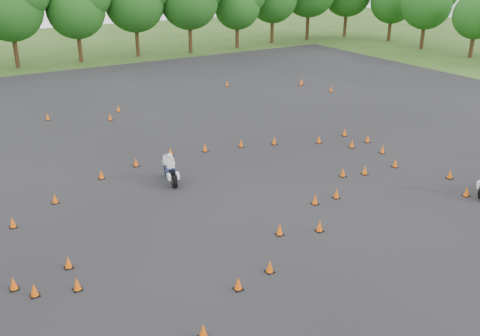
% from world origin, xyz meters
% --- Properties ---
extents(ground, '(140.00, 140.00, 0.00)m').
position_xyz_m(ground, '(0.00, 0.00, 0.00)').
color(ground, '#2D5119').
rests_on(ground, ground).
extents(asphalt_pad, '(62.00, 62.00, 0.00)m').
position_xyz_m(asphalt_pad, '(0.00, 6.00, 0.01)').
color(asphalt_pad, black).
rests_on(asphalt_pad, ground).
extents(treeline, '(86.72, 32.39, 11.02)m').
position_xyz_m(treeline, '(3.34, 35.07, 4.60)').
color(treeline, '#1B4E16').
rests_on(treeline, ground).
extents(traffic_cones, '(36.55, 33.54, 0.45)m').
position_xyz_m(traffic_cones, '(-0.03, 5.58, 0.23)').
color(traffic_cones, '#E85609').
rests_on(traffic_cones, asphalt_pad).
extents(rider_white, '(0.99, 2.14, 1.59)m').
position_xyz_m(rider_white, '(-2.36, 6.74, 0.80)').
color(rider_white, beige).
rests_on(rider_white, ground).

